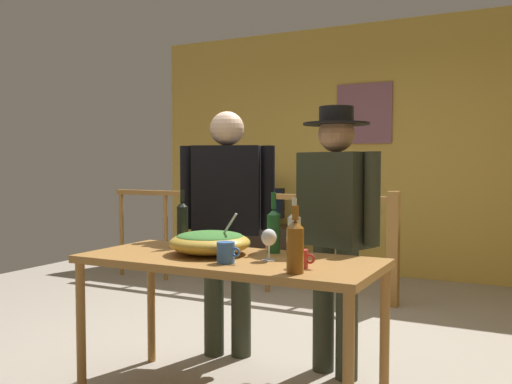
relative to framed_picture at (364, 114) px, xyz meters
The scene contains 17 objects.
ground_plane 3.41m from the framed_picture, 87.26° to the right, with size 7.62×7.62×0.00m, color #9E9384.
back_wall 0.43m from the framed_picture, 23.55° to the left, with size 5.60×0.10×2.84m, color gold.
framed_picture is the anchor object (origin of this frame).
stair_railing 1.81m from the framed_picture, 106.52° to the right, with size 3.15×0.10×1.02m.
tv_console 1.97m from the framed_picture, 166.04° to the right, with size 0.90×0.40×0.52m, color #38281E.
flat_screen_tv 1.59m from the framed_picture, 164.59° to the right, with size 0.63×0.12×0.45m.
serving_table 3.86m from the framed_picture, 84.60° to the right, with size 1.57×0.69×0.77m.
salad_bowl 3.78m from the framed_picture, 86.70° to the right, with size 0.44×0.44×0.23m.
wine_glass 3.84m from the framed_picture, 81.03° to the right, with size 0.08×0.08×0.16m.
wine_bottle_green 3.60m from the framed_picture, 81.82° to the right, with size 0.07×0.07×0.33m.
wine_bottle_dark 3.63m from the framed_picture, 90.87° to the right, with size 0.06×0.06×0.34m.
wine_bottle_amber 4.10m from the framed_picture, 78.13° to the right, with size 0.08×0.08×0.30m.
wine_bottle_clear 3.68m from the framed_picture, 79.60° to the right, with size 0.07×0.07×0.31m.
mug_red 4.00m from the framed_picture, 78.14° to the right, with size 0.12×0.08×0.09m.
mug_blue 3.99m from the framed_picture, 83.70° to the right, with size 0.12×0.09×0.10m.
person_standing_left 3.18m from the framed_picture, 90.40° to the right, with size 0.58×0.36×1.60m.
person_standing_right 3.26m from the framed_picture, 76.80° to the right, with size 0.58×0.39×1.59m.
Camera 1 is at (1.64, -3.28, 1.26)m, focal length 38.77 mm.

